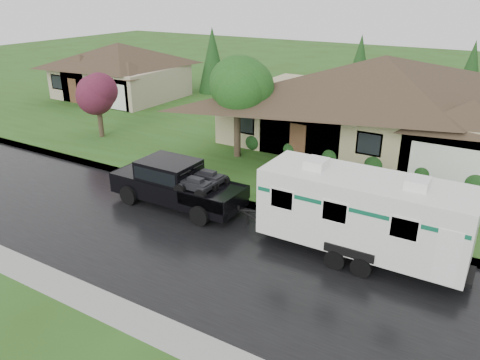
# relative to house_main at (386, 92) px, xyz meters

# --- Properties ---
(ground) EXTENTS (140.00, 140.00, 0.00)m
(ground) POSITION_rel_house_main_xyz_m (-2.29, -13.84, -3.59)
(ground) COLOR #2A4B17
(ground) RESTS_ON ground
(road) EXTENTS (140.00, 8.00, 0.01)m
(road) POSITION_rel_house_main_xyz_m (-2.29, -15.84, -3.59)
(road) COLOR black
(road) RESTS_ON ground
(curb) EXTENTS (140.00, 0.50, 0.15)m
(curb) POSITION_rel_house_main_xyz_m (-2.29, -11.59, -3.52)
(curb) COLOR gray
(curb) RESTS_ON ground
(lawn) EXTENTS (140.00, 26.00, 0.15)m
(lawn) POSITION_rel_house_main_xyz_m (-2.29, 1.16, -3.52)
(lawn) COLOR #2A4B17
(lawn) RESTS_ON ground
(house_main) EXTENTS (19.44, 10.80, 6.90)m
(house_main) POSITION_rel_house_main_xyz_m (0.00, 0.00, 0.00)
(house_main) COLOR tan
(house_main) RESTS_ON lawn
(house_far) EXTENTS (10.80, 8.64, 5.80)m
(house_far) POSITION_rel_house_main_xyz_m (-24.07, 2.02, -0.62)
(house_far) COLOR tan
(house_far) RESTS_ON lawn
(tree_left_green) EXTENTS (3.42, 3.42, 5.65)m
(tree_left_green) POSITION_rel_house_main_xyz_m (-6.76, -6.28, 0.48)
(tree_left_green) COLOR #382B1E
(tree_left_green) RESTS_ON lawn
(tree_red) EXTENTS (2.51, 2.51, 4.15)m
(tree_red) POSITION_rel_house_main_xyz_m (-16.66, -7.63, -0.57)
(tree_red) COLOR #382B1E
(tree_red) RESTS_ON lawn
(shrub_row) EXTENTS (13.60, 1.00, 1.00)m
(shrub_row) POSITION_rel_house_main_xyz_m (-0.29, -4.54, -2.94)
(shrub_row) COLOR #143814
(shrub_row) RESTS_ON lawn
(pickup_truck) EXTENTS (6.47, 2.46, 2.16)m
(pickup_truck) POSITION_rel_house_main_xyz_m (-5.90, -13.24, -2.44)
(pickup_truck) COLOR black
(pickup_truck) RESTS_ON ground
(travel_trailer) EXTENTS (7.98, 2.80, 3.58)m
(travel_trailer) POSITION_rel_house_main_xyz_m (2.92, -13.24, -1.69)
(travel_trailer) COLOR white
(travel_trailer) RESTS_ON ground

